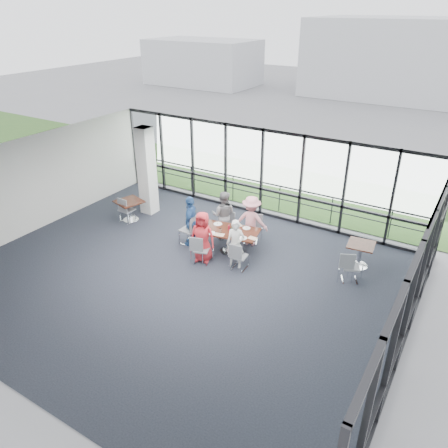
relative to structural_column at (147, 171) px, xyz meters
The scene contains 43 objects.
floor 4.96m from the structural_column, 39.81° to the right, with size 12.00×10.00×0.02m, color black.
ceiling 4.95m from the structural_column, 39.81° to the right, with size 12.00×10.00×0.04m, color silver.
wall_left 3.84m from the structural_column, 128.66° to the right, with size 0.10×10.00×3.20m, color silver.
wall_front 8.77m from the structural_column, 65.77° to the right, with size 12.00×0.10×3.20m, color silver.
curtain_wall_back 4.12m from the structural_column, 29.05° to the left, with size 12.00×0.10×3.20m, color white.
curtain_wall_right 10.06m from the structural_column, 17.35° to the right, with size 0.10×10.00×3.20m, color white.
exit_door 9.64m from the structural_column, ahead, with size 0.12×1.60×2.10m, color black.
structural_column is the anchor object (origin of this frame).
apron 8.04m from the structural_column, 62.78° to the left, with size 80.00×70.00×0.02m, color gray.
grass_strip 6.36m from the structural_column, 54.25° to the left, with size 80.00×5.00×0.01m, color #2B5221.
hangar_aux 28.85m from the structural_column, 119.94° to the left, with size 10.00×6.00×4.00m, color #B9BABF.
guard_rail 4.57m from the structural_column, 35.84° to the left, with size 0.06×0.06×12.00m, color #2D2D33.
main_table 4.28m from the structural_column, 13.80° to the right, with size 1.98×1.33×0.75m.
side_table_left 1.35m from the structural_column, 97.03° to the right, with size 1.05×1.05×0.75m.
side_table_right 7.82m from the structural_column, ahead, with size 0.82×0.82×0.75m.
diner_near_left 4.14m from the structural_column, 26.72° to the right, with size 0.77×0.50×1.58m, color red.
diner_near_right 4.99m from the structural_column, 19.29° to the right, with size 0.54×0.40×1.49m, color silver.
diner_far_left 3.52m from the structural_column, ahead, with size 0.80×0.49×1.65m, color slate.
diner_far_right 4.46m from the structural_column, ahead, with size 1.07×0.55×1.66m, color #D3838C.
diner_end 3.09m from the structural_column, 23.31° to the right, with size 0.97×0.53×1.66m, color #284F89.
chair_main_nl 4.33m from the structural_column, 28.16° to the right, with size 0.43×0.43×0.88m, color slate, non-canonical shape.
chair_main_nr 5.24m from the structural_column, 19.40° to the right, with size 0.42×0.42×0.85m, color slate, non-canonical shape.
chair_main_fl 3.69m from the structural_column, ahead, with size 0.41×0.41×0.83m, color slate, non-canonical shape.
chair_main_fr 4.47m from the structural_column, ahead, with size 0.45×0.45×0.91m, color slate, non-canonical shape.
chair_main_end 3.13m from the structural_column, 24.50° to the right, with size 0.48×0.48×0.99m, color slate, non-canonical shape.
chair_spare_la 1.57m from the structural_column, 96.09° to the right, with size 0.46×0.46×0.93m, color slate, non-canonical shape.
chair_spare_lb 1.30m from the structural_column, 137.65° to the left, with size 0.39×0.39×0.80m, color slate, non-canonical shape.
chair_spare_r 7.87m from the structural_column, ahead, with size 0.44×0.44×0.90m, color slate, non-canonical shape.
plate_nl 4.04m from the structural_column, 21.50° to the right, with size 0.27×0.27×0.01m, color white.
plate_nr 4.87m from the structural_column, 14.65° to the right, with size 0.26×0.26×0.01m, color white.
plate_fl 3.71m from the structural_column, 12.99° to the right, with size 0.27×0.27×0.01m, color white.
plate_fr 4.55m from the structural_column, ahead, with size 0.24×0.24×0.01m, color white.
plate_end 3.56m from the structural_column, 19.31° to the right, with size 0.25×0.25×0.01m, color white.
tumbler_a 4.18m from the structural_column, 17.98° to the right, with size 0.07×0.07×0.15m, color white.
tumbler_b 4.57m from the structural_column, 13.67° to the right, with size 0.06×0.06×0.13m, color white.
tumbler_c 4.19m from the structural_column, 10.25° to the right, with size 0.07×0.07×0.14m, color white.
tumbler_d 3.71m from the structural_column, 19.58° to the right, with size 0.07×0.07×0.14m, color white.
menu_a 4.26m from the structural_column, 19.37° to the right, with size 0.29×0.20×0.00m, color silver.
menu_b 5.08m from the structural_column, 12.19° to the right, with size 0.27×0.19×0.00m, color silver.
menu_c 4.23m from the structural_column, ahead, with size 0.27×0.19×0.00m, color silver.
condiment_caddy 4.27m from the structural_column, 12.69° to the right, with size 0.10×0.07×0.04m, color black.
ketchup_bottle 4.22m from the structural_column, 13.83° to the right, with size 0.06×0.06×0.18m, color #AA1329.
green_bottle 4.30m from the structural_column, 12.71° to the right, with size 0.05×0.05×0.20m, color #236523.
Camera 1 is at (6.51, -8.19, 6.99)m, focal length 35.00 mm.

